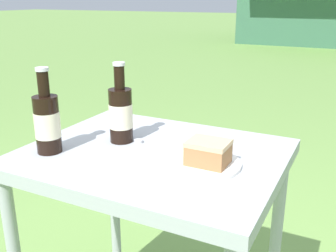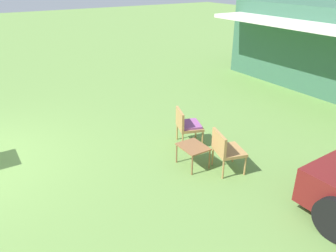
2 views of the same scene
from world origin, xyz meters
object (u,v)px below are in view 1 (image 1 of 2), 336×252
cola_bottle_near (121,113)px  cake_on_plate (203,157)px  patio_table (153,180)px  cola_bottle_far (47,122)px

cola_bottle_near → cake_on_plate: bearing=-11.7°
patio_table → cola_bottle_far: bearing=-152.6°
patio_table → cola_bottle_near: 0.23m
cola_bottle_near → cola_bottle_far: same height
cake_on_plate → cola_bottle_far: bearing=-166.2°
patio_table → cola_bottle_near: size_ratio=2.99×
patio_table → cola_bottle_far: 0.36m
cola_bottle_near → cola_bottle_far: (-0.14, -0.17, 0.00)m
cake_on_plate → cola_bottle_near: (-0.31, 0.06, 0.07)m
patio_table → cake_on_plate: bearing=-10.5°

